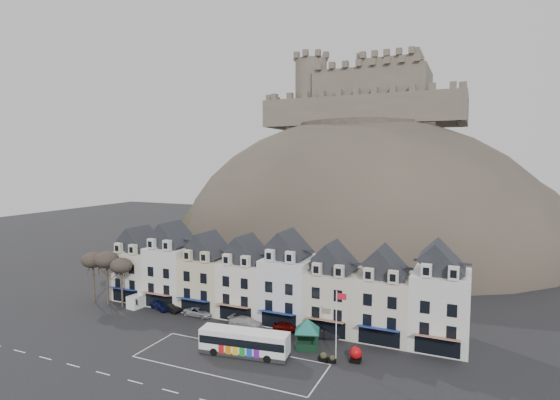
# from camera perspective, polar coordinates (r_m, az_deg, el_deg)

# --- Properties ---
(ground) EXTENTS (300.00, 300.00, 0.00)m
(ground) POSITION_cam_1_polar(r_m,az_deg,el_deg) (53.99, -9.26, -20.14)
(ground) COLOR black
(ground) RESTS_ON ground
(coach_bay_markings) EXTENTS (22.00, 7.50, 0.01)m
(coach_bay_markings) POSITION_cam_1_polar(r_m,az_deg,el_deg) (53.98, -6.60, -20.11)
(coach_bay_markings) COLOR silver
(coach_bay_markings) RESTS_ON ground
(townhouse_terrace) EXTENTS (54.40, 9.35, 11.80)m
(townhouse_terrace) POSITION_cam_1_polar(r_m,az_deg,el_deg) (65.16, -1.37, -10.62)
(townhouse_terrace) COLOR beige
(townhouse_terrace) RESTS_ON ground
(castle_hill) EXTENTS (100.00, 76.00, 68.00)m
(castle_hill) POSITION_cam_1_polar(r_m,az_deg,el_deg) (114.92, 10.61, -6.43)
(castle_hill) COLOR #3A352D
(castle_hill) RESTS_ON ground
(castle) EXTENTS (50.20, 22.20, 22.00)m
(castle) POSITION_cam_1_polar(r_m,az_deg,el_deg) (120.82, 11.37, 13.23)
(castle) COLOR brown
(castle) RESTS_ON ground
(tree_left_far) EXTENTS (3.61, 3.61, 8.24)m
(tree_left_far) POSITION_cam_1_polar(r_m,az_deg,el_deg) (77.58, -23.25, -7.25)
(tree_left_far) COLOR #392D24
(tree_left_far) RESTS_ON ground
(tree_left_mid) EXTENTS (3.78, 3.78, 8.64)m
(tree_left_mid) POSITION_cam_1_polar(r_m,az_deg,el_deg) (75.37, -21.70, -7.29)
(tree_left_mid) COLOR #392D24
(tree_left_mid) RESTS_ON ground
(tree_left_near) EXTENTS (3.43, 3.43, 7.84)m
(tree_left_near) POSITION_cam_1_polar(r_m,az_deg,el_deg) (73.44, -20.03, -8.11)
(tree_left_near) COLOR #392D24
(tree_left_near) RESTS_ON ground
(bus) EXTENTS (10.97, 3.87, 3.03)m
(bus) POSITION_cam_1_polar(r_m,az_deg,el_deg) (54.44, -4.68, -17.93)
(bus) COLOR #262628
(bus) RESTS_ON ground
(bus_shelter) EXTENTS (5.65, 5.65, 3.75)m
(bus_shelter) POSITION_cam_1_polar(r_m,az_deg,el_deg) (55.67, 3.59, -16.01)
(bus_shelter) COLOR black
(bus_shelter) RESTS_ON ground
(red_buoy) EXTENTS (1.44, 1.44, 1.78)m
(red_buoy) POSITION_cam_1_polar(r_m,az_deg,el_deg) (53.73, 9.86, -19.21)
(red_buoy) COLOR black
(red_buoy) RESTS_ON ground
(flagpole) EXTENTS (1.18, 0.20, 8.20)m
(flagpole) POSITION_cam_1_polar(r_m,az_deg,el_deg) (52.37, 7.47, -15.37)
(flagpole) COLOR silver
(flagpole) RESTS_ON ground
(white_van) EXTENTS (2.26, 4.43, 1.95)m
(white_van) POSITION_cam_1_polar(r_m,az_deg,el_deg) (74.39, -17.73, -12.32)
(white_van) COLOR white
(white_van) RESTS_ON ground
(planter_west) EXTENTS (1.23, 0.86, 1.12)m
(planter_west) POSITION_cam_1_polar(r_m,az_deg,el_deg) (53.42, 5.71, -19.75)
(planter_west) COLOR black
(planter_west) RESTS_ON ground
(planter_east) EXTENTS (0.97, 0.63, 0.91)m
(planter_east) POSITION_cam_1_polar(r_m,az_deg,el_deg) (53.29, 6.83, -19.94)
(planter_east) COLOR black
(planter_east) RESTS_ON ground
(car_navy) EXTENTS (4.85, 3.26, 1.53)m
(car_navy) POSITION_cam_1_polar(r_m,az_deg,el_deg) (71.96, -15.30, -13.03)
(car_navy) COLOR #0C123D
(car_navy) RESTS_ON ground
(car_black) EXTENTS (4.39, 2.60, 1.37)m
(car_black) POSITION_cam_1_polar(r_m,az_deg,el_deg) (70.88, -14.10, -13.36)
(car_black) COLOR black
(car_black) RESTS_ON ground
(car_silver) EXTENTS (4.67, 2.32, 1.30)m
(car_silver) POSITION_cam_1_polar(r_m,az_deg,el_deg) (67.95, -10.54, -14.15)
(car_silver) COLOR #A9AAB1
(car_silver) RESTS_ON ground
(car_white) EXTENTS (4.94, 2.03, 1.43)m
(car_white) POSITION_cam_1_polar(r_m,az_deg,el_deg) (62.86, -4.47, -15.63)
(car_white) COLOR #BDBDBD
(car_white) RESTS_ON ground
(car_maroon) EXTENTS (4.20, 2.10, 1.38)m
(car_maroon) POSITION_cam_1_polar(r_m,az_deg,el_deg) (61.38, 1.08, -16.17)
(car_maroon) COLOR #510704
(car_maroon) RESTS_ON ground
(car_charcoal) EXTENTS (4.10, 2.55, 1.27)m
(car_charcoal) POSITION_cam_1_polar(r_m,az_deg,el_deg) (59.55, 5.83, -16.94)
(car_charcoal) COLOR black
(car_charcoal) RESTS_ON ground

